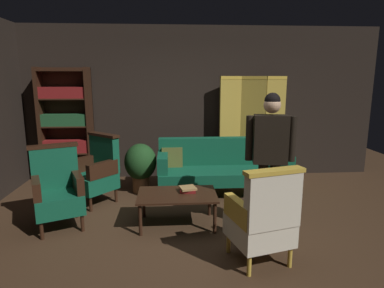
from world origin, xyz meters
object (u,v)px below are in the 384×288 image
(folding_screen, at_px, (253,126))
(standing_figure, at_px, (270,150))
(armchair_wing_right, at_px, (96,171))
(potted_plant, at_px, (141,164))
(armchair_wing_left, at_px, (57,189))
(coffee_table, at_px, (177,197))
(book_tan_leather, at_px, (188,188))
(book_red_leather, at_px, (188,190))
(armchair_gilt_accent, at_px, (263,218))
(velvet_couch, at_px, (223,165))
(bookshelf, at_px, (66,124))

(folding_screen, distance_m, standing_figure, 2.26)
(folding_screen, relative_size, armchair_wing_right, 1.83)
(standing_figure, distance_m, potted_plant, 2.32)
(armchair_wing_left, bearing_deg, standing_figure, -6.04)
(coffee_table, height_order, book_tan_leather, book_tan_leather)
(book_red_leather, bearing_deg, potted_plant, 120.28)
(armchair_wing_left, height_order, standing_figure, standing_figure)
(coffee_table, relative_size, standing_figure, 0.59)
(armchair_gilt_accent, distance_m, book_red_leather, 1.24)
(armchair_gilt_accent, height_order, armchair_wing_left, same)
(velvet_couch, height_order, coffee_table, velvet_couch)
(armchair_wing_right, xyz_separation_m, book_red_leather, (1.34, -0.81, -0.05))
(armchair_wing_right, bearing_deg, standing_figure, -25.22)
(standing_figure, bearing_deg, folding_screen, 81.03)
(potted_plant, bearing_deg, folding_screen, 19.89)
(bookshelf, distance_m, armchair_wing_left, 2.01)
(coffee_table, bearing_deg, folding_screen, 54.13)
(armchair_gilt_accent, bearing_deg, coffee_table, 131.38)
(bookshelf, xyz_separation_m, potted_plant, (1.35, -0.67, -0.59))
(potted_plant, relative_size, book_tan_leather, 4.15)
(potted_plant, bearing_deg, book_tan_leather, -59.72)
(bookshelf, bearing_deg, armchair_wing_right, -56.06)
(armchair_wing_left, distance_m, book_tan_leather, 1.65)
(armchair_gilt_accent, bearing_deg, velvet_couch, 91.58)
(velvet_couch, relative_size, book_red_leather, 10.62)
(bookshelf, height_order, book_tan_leather, bookshelf)
(book_red_leather, xyz_separation_m, book_tan_leather, (0.00, 0.00, 0.03))
(coffee_table, xyz_separation_m, armchair_wing_right, (-1.20, 0.88, 0.12))
(armchair_wing_left, bearing_deg, armchair_gilt_accent, -23.55)
(folding_screen, xyz_separation_m, bookshelf, (-3.39, -0.07, 0.08))
(coffee_table, relative_size, potted_plant, 1.22)
(bookshelf, xyz_separation_m, book_red_leather, (2.06, -1.89, -0.63))
(folding_screen, height_order, standing_figure, folding_screen)
(armchair_wing_left, bearing_deg, book_red_leather, -0.00)
(armchair_wing_right, bearing_deg, armchair_gilt_accent, -41.99)
(velvet_couch, height_order, armchair_wing_right, armchair_wing_right)
(armchair_gilt_accent, bearing_deg, book_tan_leather, 124.32)
(folding_screen, bearing_deg, standing_figure, -98.97)
(armchair_wing_right, xyz_separation_m, standing_figure, (2.31, -1.09, 0.54))
(armchair_gilt_accent, bearing_deg, book_red_leather, 124.32)
(folding_screen, xyz_separation_m, book_red_leather, (-1.33, -1.96, -0.55))
(armchair_gilt_accent, distance_m, armchair_wing_right, 2.74)
(velvet_couch, distance_m, potted_plant, 1.35)
(folding_screen, height_order, coffee_table, folding_screen)
(book_red_leather, bearing_deg, standing_figure, -15.90)
(bookshelf, distance_m, coffee_table, 2.83)
(coffee_table, height_order, book_red_leather, book_red_leather)
(folding_screen, distance_m, book_tan_leather, 2.42)
(potted_plant, height_order, book_tan_leather, potted_plant)
(book_tan_leather, bearing_deg, folding_screen, 55.89)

